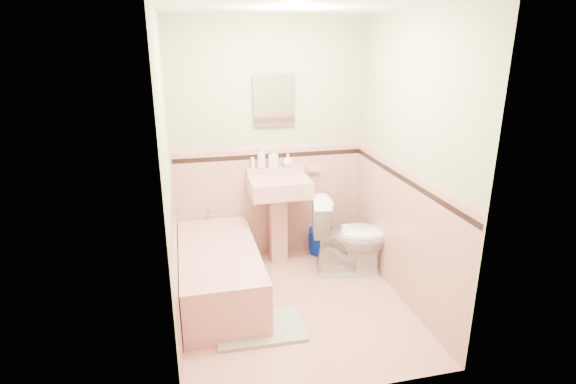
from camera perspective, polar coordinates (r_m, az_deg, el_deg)
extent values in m
plane|color=tan|center=(4.26, 0.80, -13.91)|extent=(2.20, 2.20, 0.00)
plane|color=white|center=(3.60, 0.99, 21.91)|extent=(2.20, 2.20, 0.00)
plane|color=beige|center=(4.78, -2.36, 6.03)|extent=(2.50, 0.00, 2.50)
plane|color=beige|center=(2.75, 6.51, -3.86)|extent=(2.50, 0.00, 2.50)
plane|color=beige|center=(3.64, -14.58, 1.34)|extent=(0.00, 2.50, 2.50)
plane|color=beige|center=(4.09, 14.60, 3.26)|extent=(0.00, 2.50, 2.50)
plane|color=#D2998D|center=(4.95, -2.23, -1.35)|extent=(2.00, 0.00, 2.00)
plane|color=#D2998D|center=(3.07, 5.97, -15.06)|extent=(2.00, 0.00, 2.00)
plane|color=#D2998D|center=(3.88, -13.62, -7.86)|extent=(0.00, 2.20, 2.20)
plane|color=#D2998D|center=(4.30, 13.76, -5.12)|extent=(0.00, 2.20, 2.20)
plane|color=black|center=(4.80, -2.30, 4.47)|extent=(2.00, 0.00, 2.00)
plane|color=black|center=(2.82, 6.29, -6.16)|extent=(2.00, 0.00, 2.00)
plane|color=black|center=(3.68, -14.14, -0.58)|extent=(0.00, 2.20, 2.20)
plane|color=black|center=(4.12, 14.23, 1.50)|extent=(0.00, 2.20, 2.20)
plane|color=#D0968F|center=(4.77, -2.31, 5.63)|extent=(2.00, 0.00, 2.00)
plane|color=#D0968F|center=(2.78, 6.36, -4.29)|extent=(2.00, 0.00, 2.00)
plane|color=#D0968F|center=(3.65, -14.26, 0.91)|extent=(0.00, 2.20, 2.20)
plane|color=#D0968F|center=(4.09, 14.34, 2.84)|extent=(0.00, 2.20, 2.20)
cube|color=tan|center=(4.35, -8.48, -10.01)|extent=(0.70, 1.50, 0.45)
cylinder|color=silver|center=(4.84, -9.49, -1.74)|extent=(0.04, 0.12, 0.04)
cylinder|color=silver|center=(4.77, -1.49, 2.29)|extent=(0.02, 0.02, 0.10)
cube|color=white|center=(4.68, -1.75, 11.36)|extent=(0.36, 0.04, 0.45)
cube|color=tan|center=(4.93, 3.16, 2.80)|extent=(0.11, 0.06, 0.04)
imported|color=#B2B2B2|center=(4.74, -3.32, 4.34)|extent=(0.11, 0.11, 0.24)
imported|color=#B2B2B2|center=(4.76, -1.81, 4.24)|extent=(0.12, 0.12, 0.21)
imported|color=#B2B2B2|center=(4.80, -0.02, 3.97)|extent=(0.14, 0.14, 0.14)
cylinder|color=white|center=(4.74, -4.40, 3.58)|extent=(0.04, 0.04, 0.12)
imported|color=white|center=(4.70, 7.75, -5.40)|extent=(0.85, 0.61, 0.79)
cube|color=#929F85|center=(3.97, -3.45, -16.48)|extent=(0.73, 0.50, 0.03)
cube|color=#BF1E59|center=(4.00, -3.21, -15.38)|extent=(0.17, 0.10, 0.07)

